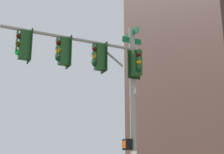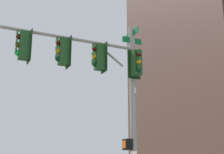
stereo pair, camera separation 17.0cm
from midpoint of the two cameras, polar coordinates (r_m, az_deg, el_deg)
The scene contains 2 objects.
signal_pole_assembly at distance 12.71m, azimuth -1.41°, elevation -0.15°, with size 5.50×1.54×7.47m.
building_brick_midblock at distance 50.49m, azimuth 15.20°, elevation 8.32°, with size 16.13×15.80×43.84m, color brown.
Camera 2 is at (3.77, 12.10, 1.72)m, focal length 54.27 mm.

